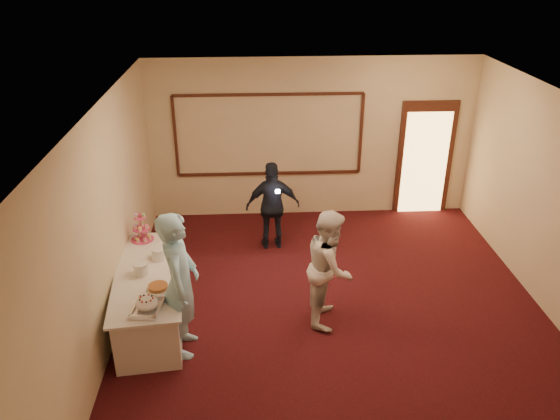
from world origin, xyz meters
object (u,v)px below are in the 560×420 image
object	(u,v)px
buffet_table	(151,296)
pavlova_tray	(147,305)
tart	(158,287)
man	(180,285)
guest	(273,206)
plate_stack_a	(141,269)
woman	(330,267)
plate_stack_b	(159,254)
cupcake_stand	(141,229)

from	to	relation	value
buffet_table	pavlova_tray	world-z (taller)	pavlova_tray
tart	man	size ratio (longest dim) A/B	0.15
man	guest	world-z (taller)	man
pavlova_tray	tart	size ratio (longest dim) A/B	1.72
man	guest	distance (m)	2.89
buffet_table	pavlova_tray	distance (m)	0.97
plate_stack_a	guest	world-z (taller)	guest
plate_stack_a	tart	size ratio (longest dim) A/B	0.73
plate_stack_a	woman	size ratio (longest dim) A/B	0.13
man	plate_stack_b	bearing A→B (deg)	22.59
pavlova_tray	cupcake_stand	distance (m)	1.81
plate_stack_a	woman	xyz separation A→B (m)	(2.52, -0.05, -0.03)
cupcake_stand	plate_stack_a	distance (m)	0.98
pavlova_tray	plate_stack_a	distance (m)	0.84
pavlova_tray	plate_stack_b	distance (m)	1.20
pavlova_tray	plate_stack_a	xyz separation A→B (m)	(-0.21, 0.81, 0.02)
plate_stack_a	guest	size ratio (longest dim) A/B	0.14
pavlova_tray	cupcake_stand	size ratio (longest dim) A/B	1.01
plate_stack_b	tart	xyz separation A→B (m)	(0.09, -0.75, -0.06)
tart	buffet_table	bearing A→B (deg)	115.82
guest	plate_stack_b	bearing A→B (deg)	41.11
tart	guest	size ratio (longest dim) A/B	0.19
buffet_table	man	bearing A→B (deg)	-50.43
buffet_table	plate_stack_a	world-z (taller)	plate_stack_a
woman	guest	size ratio (longest dim) A/B	1.07
man	plate_stack_a	bearing A→B (deg)	44.89
tart	woman	distance (m)	2.27
cupcake_stand	plate_stack_b	distance (m)	0.67
pavlova_tray	cupcake_stand	bearing A→B (deg)	101.45
woman	guest	world-z (taller)	woman
man	tart	bearing A→B (deg)	55.09
tart	plate_stack_a	bearing A→B (deg)	126.44
tart	guest	xyz separation A→B (m)	(1.57, 2.38, -0.02)
cupcake_stand	tart	world-z (taller)	cupcake_stand
buffet_table	cupcake_stand	distance (m)	1.11
pavlova_tray	woman	bearing A→B (deg)	18.24
man	woman	xyz separation A→B (m)	(1.93, 0.54, -0.15)
woman	plate_stack_b	bearing A→B (deg)	91.84
cupcake_stand	plate_stack_b	world-z (taller)	cupcake_stand
buffet_table	pavlova_tray	bearing A→B (deg)	-81.11
plate_stack_b	guest	world-z (taller)	guest
man	guest	bearing A→B (deg)	-25.96
woman	man	bearing A→B (deg)	117.95
cupcake_stand	guest	world-z (taller)	guest
tart	woman	xyz separation A→B (m)	(2.25, 0.32, 0.03)
guest	man	bearing A→B (deg)	61.01
plate_stack_b	man	distance (m)	1.06
cupcake_stand	tart	size ratio (longest dim) A/B	1.70
pavlova_tray	buffet_table	bearing A→B (deg)	98.89
plate_stack_a	plate_stack_b	bearing A→B (deg)	64.81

